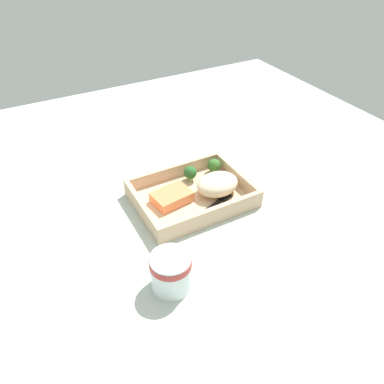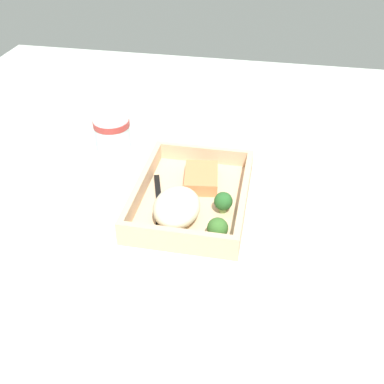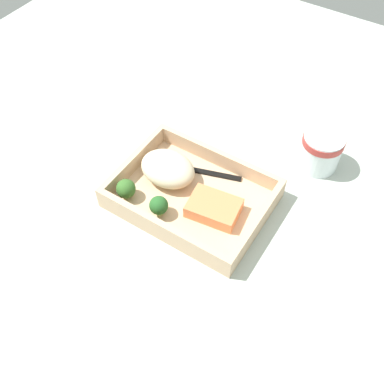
# 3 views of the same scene
# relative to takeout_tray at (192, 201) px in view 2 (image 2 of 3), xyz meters

# --- Properties ---
(ground_plane) EXTENTS (1.60, 1.60, 0.02)m
(ground_plane) POSITION_rel_takeout_tray_xyz_m (0.00, 0.00, -0.02)
(ground_plane) COLOR #B4BFB4
(takeout_tray) EXTENTS (0.29, 0.21, 0.01)m
(takeout_tray) POSITION_rel_takeout_tray_xyz_m (0.00, 0.00, 0.00)
(takeout_tray) COLOR #CFAC88
(takeout_tray) RESTS_ON ground_plane
(tray_rim) EXTENTS (0.29, 0.21, 0.04)m
(tray_rim) POSITION_rel_takeout_tray_xyz_m (0.00, 0.00, 0.02)
(tray_rim) COLOR #CFAC88
(tray_rim) RESTS_ON takeout_tray
(salmon_fillet) EXTENTS (0.10, 0.08, 0.03)m
(salmon_fillet) POSITION_rel_takeout_tray_xyz_m (-0.05, 0.01, 0.02)
(salmon_fillet) COLOR #EC834F
(salmon_fillet) RESTS_ON takeout_tray
(mashed_potatoes) EXTENTS (0.11, 0.09, 0.05)m
(mashed_potatoes) POSITION_rel_takeout_tray_xyz_m (0.07, -0.02, 0.03)
(mashed_potatoes) COLOR beige
(mashed_potatoes) RESTS_ON takeout_tray
(broccoli_floret_1) EXTENTS (0.04, 0.04, 0.04)m
(broccoli_floret_1) POSITION_rel_takeout_tray_xyz_m (0.11, 0.07, 0.03)
(broccoli_floret_1) COLOR #8CA461
(broccoli_floret_1) RESTS_ON takeout_tray
(broccoli_floret_2) EXTENTS (0.04, 0.04, 0.04)m
(broccoli_floret_2) POSITION_rel_takeout_tray_xyz_m (0.03, 0.07, 0.03)
(broccoli_floret_2) COLOR #84AE5D
(broccoli_floret_2) RESTS_ON takeout_tray
(fork) EXTENTS (0.16, 0.06, 0.00)m
(fork) POSITION_rel_takeout_tray_xyz_m (0.02, -0.06, 0.01)
(fork) COLOR black
(fork) RESTS_ON takeout_tray
(paper_cup) EXTENTS (0.08, 0.08, 0.08)m
(paper_cup) POSITION_rel_takeout_tray_xyz_m (-0.17, -0.22, 0.04)
(paper_cup) COLOR white
(paper_cup) RESTS_ON ground_plane
(receipt_slip) EXTENTS (0.13, 0.16, 0.00)m
(receipt_slip) POSITION_rel_takeout_tray_xyz_m (0.25, -0.04, -0.00)
(receipt_slip) COLOR white
(receipt_slip) RESTS_ON ground_plane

